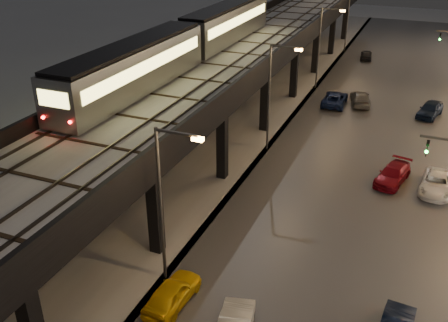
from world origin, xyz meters
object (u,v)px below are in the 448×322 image
(car_taxi, at_px, (172,294))
(car_onc_red, at_px, (430,110))
(car_onc_white, at_px, (393,175))
(car_far_white, at_px, (366,55))
(car_onc_dark, at_px, (437,184))
(car_mid_dark, at_px, (360,99))
(subway_train, at_px, (188,41))
(car_mid_silver, at_px, (335,99))

(car_taxi, bearing_deg, car_onc_red, -105.26)
(car_taxi, distance_m, car_onc_white, 19.96)
(car_far_white, bearing_deg, car_onc_dark, 99.91)
(car_onc_white, bearing_deg, car_mid_dark, 119.54)
(car_onc_red, bearing_deg, car_far_white, 128.87)
(subway_train, distance_m, car_taxi, 24.13)
(car_mid_dark, height_order, car_onc_white, car_mid_dark)
(car_mid_dark, bearing_deg, car_onc_red, 159.92)
(subway_train, distance_m, car_onc_white, 20.06)
(car_mid_silver, distance_m, car_mid_dark, 2.69)
(car_mid_dark, bearing_deg, car_mid_silver, 13.59)
(car_mid_silver, bearing_deg, car_mid_dark, -155.50)
(car_mid_silver, relative_size, car_mid_dark, 1.04)
(car_mid_silver, height_order, car_far_white, car_mid_silver)
(car_taxi, distance_m, car_onc_dark, 21.33)
(car_taxi, bearing_deg, car_mid_dark, -93.78)
(car_taxi, relative_size, car_onc_white, 0.92)
(car_taxi, xyz_separation_m, car_onc_dark, (12.14, 17.54, -0.04))
(subway_train, height_order, car_onc_dark, subway_train)
(car_onc_white, bearing_deg, car_onc_dark, 8.30)
(car_mid_dark, bearing_deg, car_taxi, 70.30)
(car_onc_dark, relative_size, car_onc_white, 1.05)
(car_mid_silver, height_order, car_mid_dark, car_mid_dark)
(car_far_white, height_order, car_onc_white, car_onc_white)
(car_onc_dark, xyz_separation_m, car_onc_red, (-1.06, 15.53, 0.10))
(car_mid_silver, distance_m, car_onc_white, 16.68)
(car_mid_silver, relative_size, car_onc_white, 1.11)
(car_mid_silver, bearing_deg, car_onc_dark, 122.45)
(subway_train, height_order, car_mid_dark, subway_train)
(car_taxi, relative_size, car_mid_silver, 0.82)
(car_mid_silver, relative_size, car_onc_red, 1.12)
(car_taxi, xyz_separation_m, car_mid_dark, (4.20, 33.96, -0.00))
(car_onc_dark, bearing_deg, car_taxi, -119.48)
(car_mid_silver, distance_m, car_onc_red, 9.30)
(car_onc_red, bearing_deg, car_taxi, -94.18)
(car_taxi, distance_m, car_onc_red, 34.87)
(car_onc_red, bearing_deg, subway_train, -134.82)
(car_taxi, relative_size, car_onc_dark, 0.87)
(subway_train, relative_size, car_mid_silver, 7.12)
(subway_train, xyz_separation_m, car_onc_dark, (21.30, -3.45, -7.68))
(subway_train, distance_m, car_mid_dark, 20.13)
(car_taxi, height_order, car_onc_white, car_taxi)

